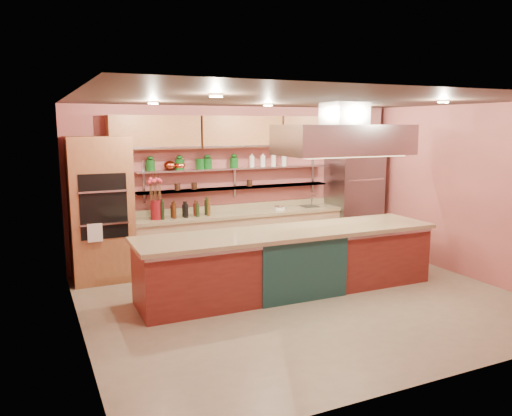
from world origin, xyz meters
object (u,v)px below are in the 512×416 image
green_canister (200,164)px  refrigerator (354,198)px  island (290,261)px  flower_vase (156,210)px  copper_kettle (170,165)px  kitchen_scale (279,207)px

green_canister → refrigerator: bearing=-4.3°
refrigerator → island: 2.96m
refrigerator → flower_vase: refrigerator is taller
refrigerator → copper_kettle: size_ratio=10.58×
island → kitchen_scale: kitchen_scale is taller
island → copper_kettle: copper_kettle is taller
green_canister → island: bearing=-69.4°
island → flower_vase: bearing=133.5°
copper_kettle → island: bearing=-56.7°
flower_vase → copper_kettle: 0.80m
island → green_canister: 2.46m
kitchen_scale → island: bearing=-119.2°
refrigerator → flower_vase: 3.94m
refrigerator → green_canister: size_ratio=11.73×
flower_vase → copper_kettle: copper_kettle is taller
refrigerator → flower_vase: bearing=179.9°
kitchen_scale → green_canister: 1.66m
island → copper_kettle: bearing=124.1°
kitchen_scale → green_canister: bearing=164.4°
refrigerator → island: bearing=-144.2°
island → kitchen_scale: bearing=68.4°
flower_vase → copper_kettle: bearing=35.4°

